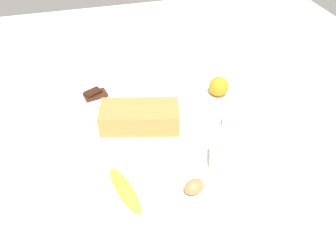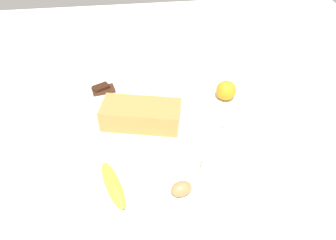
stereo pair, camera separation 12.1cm
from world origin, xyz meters
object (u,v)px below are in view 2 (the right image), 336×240
(loaf_pan, at_px, (141,114))
(flour_bowl, at_px, (242,128))
(orange_fruit, at_px, (226,90))
(egg_near_butter, at_px, (180,189))
(chocolate_plate, at_px, (103,91))
(butter_block, at_px, (217,162))
(banana, at_px, (113,185))

(loaf_pan, relative_size, flour_bowl, 2.27)
(loaf_pan, xyz_separation_m, flour_bowl, (-0.35, 0.11, -0.01))
(flour_bowl, xyz_separation_m, orange_fruit, (0.00, -0.21, 0.01))
(egg_near_butter, xyz_separation_m, chocolate_plate, (0.23, -0.55, -0.01))
(loaf_pan, height_order, butter_block, loaf_pan)
(orange_fruit, bearing_deg, loaf_pan, 17.28)
(loaf_pan, bearing_deg, orange_fruit, -148.77)
(flour_bowl, bearing_deg, orange_fruit, -89.50)
(flour_bowl, height_order, orange_fruit, orange_fruit)
(loaf_pan, distance_m, butter_block, 0.34)
(flour_bowl, xyz_separation_m, egg_near_butter, (0.26, 0.23, -0.01))
(orange_fruit, relative_size, chocolate_plate, 0.61)
(flour_bowl, relative_size, orange_fruit, 1.68)
(butter_block, height_order, egg_near_butter, butter_block)
(banana, height_order, egg_near_butter, egg_near_butter)
(flour_bowl, distance_m, banana, 0.49)
(banana, bearing_deg, loaf_pan, -109.70)
(banana, xyz_separation_m, butter_block, (-0.33, -0.04, 0.01))
(orange_fruit, bearing_deg, flour_bowl, 90.50)
(banana, distance_m, orange_fruit, 0.60)
(loaf_pan, xyz_separation_m, chocolate_plate, (0.14, -0.21, -0.03))
(loaf_pan, distance_m, egg_near_butter, 0.35)
(loaf_pan, height_order, chocolate_plate, loaf_pan)
(orange_fruit, distance_m, butter_block, 0.38)
(orange_fruit, xyz_separation_m, chocolate_plate, (0.48, -0.10, -0.03))
(loaf_pan, xyz_separation_m, banana, (0.11, 0.29, -0.02))
(loaf_pan, height_order, flour_bowl, loaf_pan)
(butter_block, bearing_deg, loaf_pan, -48.85)
(flour_bowl, bearing_deg, butter_block, 49.78)
(butter_block, bearing_deg, banana, 7.08)
(banana, distance_m, butter_block, 0.33)
(loaf_pan, relative_size, butter_block, 3.37)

